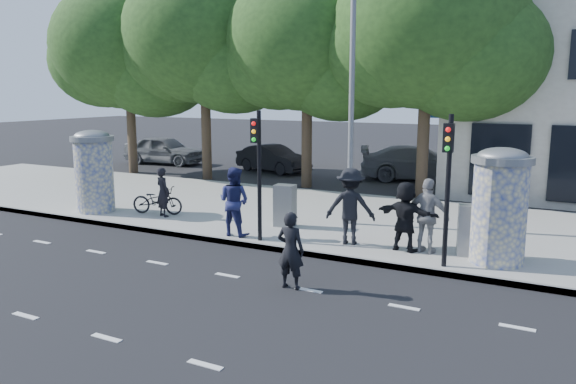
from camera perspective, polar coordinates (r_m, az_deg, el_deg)
The scene contains 26 objects.
ground at distance 11.58m, azimuth -10.08°, elevation -10.35°, with size 120.00×120.00×0.00m, color black.
sidewalk at distance 17.82m, azimuth 4.77°, elevation -2.64°, with size 40.00×8.00×0.15m, color gray.
curb at distance 14.38m, azimuth -1.40°, elevation -5.77°, with size 40.00×0.10×0.16m, color slate.
lane_dash_near at distance 10.07m, azimuth -17.96°, elevation -13.93°, with size 32.00×0.12×0.01m, color silver.
lane_dash_far at distance 12.65m, azimuth -6.17°, elevation -8.44°, with size 32.00×0.12×0.01m, color silver.
ad_column_left at distance 19.22m, azimuth -19.12°, elevation 2.21°, with size 1.36×1.36×2.65m.
ad_column_right at distance 13.55m, azimuth 20.71°, elevation -1.07°, with size 1.36×1.36×2.65m.
traffic_pole_near at distance 14.44m, azimuth -3.06°, elevation 3.03°, with size 0.22×0.31×3.40m.
traffic_pole_far at distance 12.70m, azimuth 15.93°, elevation 1.66°, with size 0.22×0.31×3.40m.
street_lamp at distance 16.29m, azimuth 6.46°, elevation 12.84°, with size 0.25×0.93×8.00m.
tree_far_left at distance 28.90m, azimuth -16.00°, elevation 14.14°, with size 7.20×7.20×9.26m.
tree_mid_left at distance 26.07m, azimuth -8.56°, elevation 15.56°, with size 7.20×7.20×9.57m.
tree_near_left at distance 23.64m, azimuth 1.98°, elevation 15.17°, with size 6.80×6.80×8.97m.
tree_center at distance 21.59m, azimuth 14.04°, elevation 16.00°, with size 7.00×7.00×9.30m.
ped_b at distance 17.93m, azimuth -12.59°, elevation -0.01°, with size 0.56×0.37×1.55m, color black.
ped_c at distance 15.27m, azimuth -5.50°, elevation -0.95°, with size 0.91×0.71×1.88m, color navy.
ped_d at distance 14.41m, azimuth 6.36°, elevation -1.46°, with size 1.27×0.73×1.96m, color black.
ped_e at distance 13.94m, azimuth 14.01°, elevation -2.38°, with size 1.07×0.61×1.83m, color gray.
ped_f at distance 14.03m, azimuth 11.84°, elevation -2.43°, with size 1.61×0.58×1.73m, color black.
man_road at distance 11.58m, azimuth 0.27°, elevation -5.94°, with size 0.59×0.39×1.62m, color black.
bicycle at distance 18.37m, azimuth -13.13°, elevation -0.83°, with size 1.69×0.59×0.89m, color black.
cabinet_left at distance 16.25m, azimuth -0.31°, elevation -1.39°, with size 0.58×0.42×1.22m, color slate.
cabinet_right at distance 14.08m, azimuth 18.06°, elevation -3.71°, with size 0.59×0.43×1.23m, color gray.
car_left at distance 32.05m, azimuth -12.43°, elevation 4.20°, with size 4.61×1.85×1.57m, color #585B60.
car_mid at distance 28.26m, azimuth -1.53°, elevation 3.42°, with size 4.08×1.42×1.35m, color black.
car_right at distance 26.37m, azimuth 13.18°, elevation 2.88°, with size 5.33×2.17×1.55m, color slate.
Camera 1 is at (6.71, -8.53, 4.05)m, focal length 35.00 mm.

